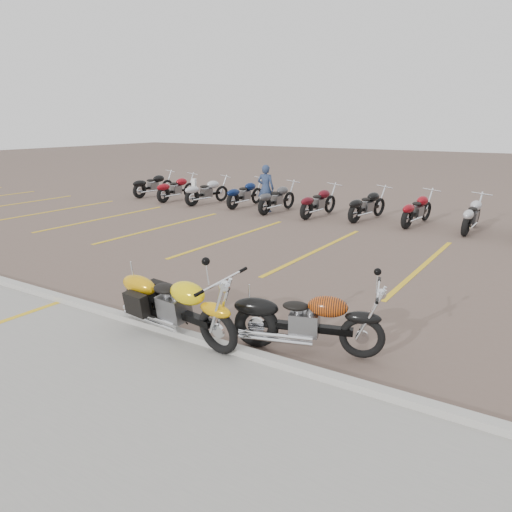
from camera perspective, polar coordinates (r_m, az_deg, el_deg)
The scene contains 9 objects.
ground at distance 9.72m, azimuth -3.46°, elevation -4.37°, with size 100.00×100.00×0.00m, color brown.
concrete_apron at distance 6.96m, azimuth -26.64°, elevation -14.41°, with size 60.00×5.00×0.01m, color #9E9B93.
curb at distance 8.29m, azimuth -11.72°, elevation -7.81°, with size 60.00×0.18×0.12m, color #ADAAA3.
parking_stripes at distance 13.02m, azimuth 6.99°, elevation 0.64°, with size 38.00×5.50×0.01m, color gold, non-canonical shape.
yellow_cruiser at distance 7.78m, azimuth -9.06°, elevation -5.74°, with size 2.45×0.49×1.01m.
flame_cruiser at distance 7.25m, azimuth 5.51°, elevation -7.66°, with size 2.13×0.78×0.90m.
person_a at distance 18.35m, azimuth 1.11°, elevation 7.74°, with size 0.63×0.41×1.72m, color navy.
bollard at distance 20.41m, azimuth -7.08°, elevation 7.37°, with size 0.15×0.15×1.00m, color white.
bg_bike_row at distance 17.76m, azimuth 7.41°, elevation 6.35°, with size 17.34×2.06×1.10m.
Camera 1 is at (5.44, -7.37, 3.26)m, focal length 35.00 mm.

